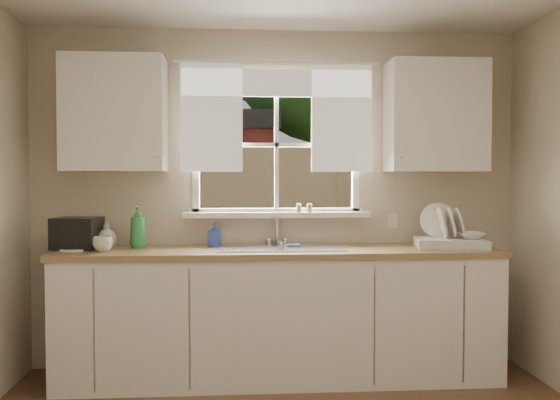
{
  "coord_description": "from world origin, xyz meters",
  "views": [
    {
      "loc": [
        -0.29,
        -2.41,
        1.39
      ],
      "look_at": [
        0.0,
        1.65,
        1.25
      ],
      "focal_mm": 38.0,
      "sensor_mm": 36.0,
      "label": 1
    }
  ],
  "objects": [
    {
      "name": "room_walls",
      "position": [
        0.0,
        -0.07,
        1.24
      ],
      "size": [
        3.62,
        4.02,
        2.5
      ],
      "color": "beige",
      "rests_on": "ground"
    },
    {
      "name": "window",
      "position": [
        0.0,
        2.0,
        1.49
      ],
      "size": [
        1.38,
        0.16,
        1.06
      ],
      "color": "white",
      "rests_on": "room_walls"
    },
    {
      "name": "curtains",
      "position": [
        0.0,
        1.95,
        1.93
      ],
      "size": [
        1.5,
        0.03,
        0.81
      ],
      "color": "white",
      "rests_on": "room_walls"
    },
    {
      "name": "base_cabinets",
      "position": [
        0.0,
        1.68,
        0.43
      ],
      "size": [
        3.0,
        0.62,
        0.87
      ],
      "primitive_type": "cube",
      "color": "white",
      "rests_on": "ground"
    },
    {
      "name": "countertop",
      "position": [
        0.0,
        1.68,
        0.89
      ],
      "size": [
        3.04,
        0.65,
        0.04
      ],
      "primitive_type": "cube",
      "color": "olive",
      "rests_on": "base_cabinets"
    },
    {
      "name": "upper_cabinet_left",
      "position": [
        -1.15,
        1.82,
        1.85
      ],
      "size": [
        0.7,
        0.33,
        0.8
      ],
      "primitive_type": "cube",
      "color": "white",
      "rests_on": "room_walls"
    },
    {
      "name": "upper_cabinet_right",
      "position": [
        1.15,
        1.82,
        1.85
      ],
      "size": [
        0.7,
        0.33,
        0.8
      ],
      "primitive_type": "cube",
      "color": "white",
      "rests_on": "room_walls"
    },
    {
      "name": "wall_outlet",
      "position": [
        0.88,
        1.99,
        1.08
      ],
      "size": [
        0.08,
        0.01,
        0.12
      ],
      "primitive_type": "cube",
      "color": "beige",
      "rests_on": "room_walls"
    },
    {
      "name": "sill_jars",
      "position": [
        0.2,
        1.94,
        1.18
      ],
      "size": [
        0.12,
        0.04,
        0.06
      ],
      "color": "brown",
      "rests_on": "window"
    },
    {
      "name": "backyard",
      "position": [
        0.58,
        8.42,
        3.46
      ],
      "size": [
        20.0,
        10.0,
        6.13
      ],
      "color": "#335421",
      "rests_on": "ground"
    },
    {
      "name": "sink",
      "position": [
        0.0,
        1.71,
        0.84
      ],
      "size": [
        0.88,
        0.52,
        0.4
      ],
      "color": "#B7B7BC",
      "rests_on": "countertop"
    },
    {
      "name": "dish_rack",
      "position": [
        1.21,
        1.68,
        0.97
      ],
      "size": [
        0.54,
        0.44,
        0.31
      ],
      "color": "silver",
      "rests_on": "countertop"
    },
    {
      "name": "bowl",
      "position": [
        1.35,
        1.63,
        1.0
      ],
      "size": [
        0.23,
        0.23,
        0.05
      ],
      "primitive_type": "imported",
      "rotation": [
        0.0,
        0.0,
        -0.2
      ],
      "color": "white",
      "rests_on": "dish_rack"
    },
    {
      "name": "soap_bottle_a",
      "position": [
        -0.99,
        1.8,
        1.06
      ],
      "size": [
        0.14,
        0.15,
        0.3
      ],
      "primitive_type": "imported",
      "rotation": [
        0.0,
        0.0,
        -0.3
      ],
      "color": "#2D8943",
      "rests_on": "countertop"
    },
    {
      "name": "soap_bottle_b",
      "position": [
        -0.46,
        1.87,
        1.0
      ],
      "size": [
        0.1,
        0.1,
        0.17
      ],
      "primitive_type": "imported",
      "rotation": [
        0.0,
        0.0,
        -0.3
      ],
      "color": "blue",
      "rests_on": "countertop"
    },
    {
      "name": "soap_bottle_c",
      "position": [
        -1.21,
        1.8,
        1.0
      ],
      "size": [
        0.18,
        0.18,
        0.18
      ],
      "primitive_type": "imported",
      "rotation": [
        0.0,
        0.0,
        0.31
      ],
      "color": "beige",
      "rests_on": "countertop"
    },
    {
      "name": "saucer",
      "position": [
        -1.4,
        1.68,
        0.92
      ],
      "size": [
        0.19,
        0.19,
        0.01
      ],
      "primitive_type": "cylinder",
      "color": "white",
      "rests_on": "countertop"
    },
    {
      "name": "cup",
      "position": [
        -1.19,
        1.59,
        0.96
      ],
      "size": [
        0.17,
        0.17,
        0.1
      ],
      "primitive_type": "imported",
      "rotation": [
        0.0,
        0.0,
        -0.38
      ],
      "color": "silver",
      "rests_on": "countertop"
    },
    {
      "name": "black_appliance",
      "position": [
        -1.4,
        1.76,
        1.02
      ],
      "size": [
        0.33,
        0.3,
        0.22
      ],
      "primitive_type": "cube",
      "rotation": [
        0.0,
        0.0,
        -0.14
      ],
      "color": "black",
      "rests_on": "countertop"
    }
  ]
}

